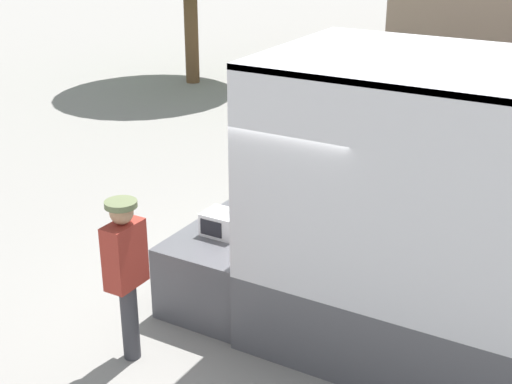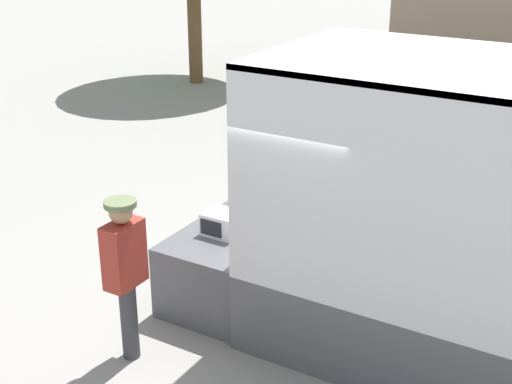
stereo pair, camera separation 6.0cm
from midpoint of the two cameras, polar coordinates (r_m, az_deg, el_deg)
The scene contains 5 objects.
ground_plane at distance 8.74m, azimuth 2.34°, elevation -8.60°, with size 160.00×160.00×0.00m, color gray.
tailgate_deck at distance 8.77m, azimuth -0.83°, elevation -5.19°, with size 1.11×2.23×0.88m, color #4C4C51.
microwave at distance 8.27m, azimuth -2.47°, elevation -2.52°, with size 0.44×0.37×0.27m.
portable_generator at distance 8.79m, azimuth 1.27°, elevation -0.46°, with size 0.57×0.54×0.55m.
worker_person at distance 7.30m, azimuth -10.23°, elevation -5.63°, with size 0.32×0.44×1.79m.
Camera 2 is at (3.55, -6.61, 4.48)m, focal length 50.00 mm.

